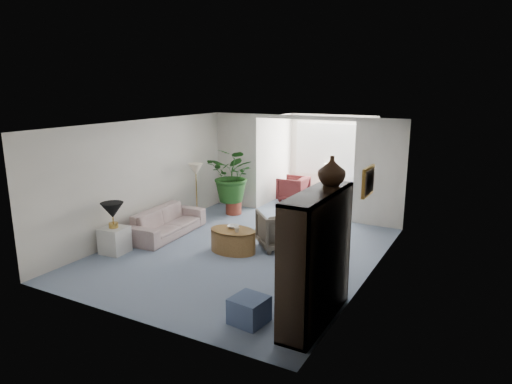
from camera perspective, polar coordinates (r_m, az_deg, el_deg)
The scene contains 26 objects.
floor at distance 9.02m, azimuth -1.84°, elevation -7.59°, with size 6.00×6.00×0.00m, color gray.
sunroom_floor at distance 12.56m, azimuth 7.67°, elevation -1.65°, with size 2.60×2.60×0.00m, color gray.
back_pier_left at distance 12.14m, azimuth -2.46°, elevation 3.98°, with size 1.20×0.12×2.50m, color silver.
back_pier_right at distance 10.71m, azimuth 15.26°, elevation 2.26°, with size 1.20×0.12×2.50m, color silver.
back_header at distance 11.14m, azimuth 6.00°, elevation 9.30°, with size 2.60×0.12×0.10m, color silver.
window_pane at distance 13.28m, azimuth 9.54°, elevation 5.27°, with size 2.20×0.02×1.50m, color white.
window_blinds at distance 13.25m, azimuth 9.50°, elevation 5.26°, with size 2.20×0.02×1.50m, color white.
framed_picture at distance 7.54m, azimuth 14.01°, elevation 1.29°, with size 0.04×0.50×0.40m, color beige.
sofa at distance 10.14m, azimuth -11.10°, elevation -3.72°, with size 2.00×0.78×0.58m, color #BAB19D.
end_table at distance 9.35m, azimuth -17.34°, elevation -5.79°, with size 0.47×0.47×0.51m, color silver.
table_lamp at distance 9.17m, azimuth -17.60°, elevation -2.21°, with size 0.44×0.44×0.30m, color black.
floor_lamp at distance 10.95m, azimuth -7.57°, elevation 2.85°, with size 0.36×0.36×0.28m, color #F8E9C5.
coffee_table at distance 9.01m, azimuth -2.91°, elevation -6.11°, with size 0.95×0.95×0.45m, color olive.
coffee_bowl at distance 9.03m, azimuth -2.86°, elevation -4.36°, with size 0.23×0.23×0.06m, color silver.
coffee_cup at distance 8.77m, azimuth -2.43°, elevation -4.78°, with size 0.10×0.10×0.10m, color beige.
wingback_chair at distance 9.19m, azimuth 2.96°, elevation -4.72°, with size 0.81×0.83×0.75m, color #655D50.
side_table_dark at distance 9.21m, azimuth 7.71°, elevation -5.19°, with size 0.52×0.42×0.63m, color black.
entertainment_cabinet at distance 6.29m, azimuth 7.57°, elevation -8.22°, with size 0.44×1.66×1.85m, color black.
cabinet_urn at distance 6.43m, azimuth 9.50°, elevation 2.68°, with size 0.39×0.39×0.41m, color black.
ottoman at distance 6.49m, azimuth -0.87°, elevation -14.59°, with size 0.46×0.46×0.37m, color slate.
plant_pot at distance 11.60m, azimuth -2.82°, elevation -1.98°, with size 0.40×0.40×0.32m, color brown.
house_plant at distance 11.41m, azimuth -2.87°, elevation 2.14°, with size 1.24×1.08×1.38m, color #21501B.
sunroom_chair_blue at distance 12.37m, azimuth 11.05°, elevation -0.47°, with size 0.69×0.71×0.64m, color slate.
sunroom_chair_maroon at distance 12.87m, azimuth 4.69°, elevation 0.41°, with size 0.75×0.77×0.70m, color maroon.
sunroom_table at distance 13.31m, azimuth 8.95°, elevation 0.28°, with size 0.41×0.32×0.50m, color olive.
shelf_clutter at distance 6.25m, azimuth 7.45°, elevation -5.26°, with size 0.30×1.10×1.06m.
Camera 1 is at (4.28, -7.26, 3.22)m, focal length 31.85 mm.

